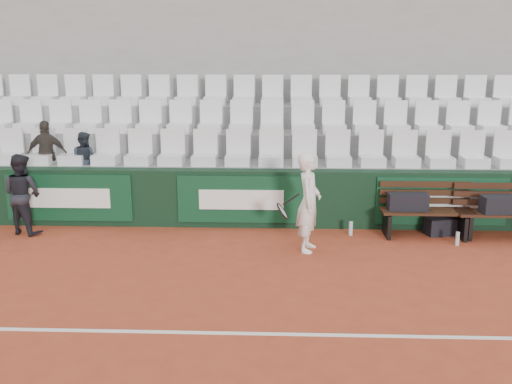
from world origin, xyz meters
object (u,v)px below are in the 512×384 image
at_px(water_bottle_near, 351,228).
at_px(sports_bag_ground, 440,226).
at_px(bench_left, 426,223).
at_px(sports_bag_right, 500,204).
at_px(tennis_player, 309,202).
at_px(bench_right, 502,225).
at_px(sports_bag_left, 408,202).
at_px(spectator_c, 83,135).
at_px(ball_kid, 22,194).
at_px(spectator_b, 45,130).
at_px(water_bottle_far, 457,239).

bearing_deg(water_bottle_near, sports_bag_ground, 3.79).
height_order(bench_left, water_bottle_near, bench_left).
xyz_separation_m(sports_bag_right, tennis_player, (-3.12, -0.64, 0.17)).
distance_m(bench_right, tennis_player, 3.32).
bearing_deg(water_bottle_near, sports_bag_left, 0.27).
bearing_deg(sports_bag_ground, bench_right, -10.71).
distance_m(sports_bag_ground, water_bottle_near, 1.50).
xyz_separation_m(sports_bag_left, spectator_c, (-5.68, 0.98, 0.93)).
distance_m(water_bottle_near, ball_kid, 5.51).
bearing_deg(bench_right, tennis_player, -167.85).
distance_m(bench_right, ball_kid, 7.94).
xyz_separation_m(ball_kid, spectator_c, (0.72, 1.07, 0.84)).
bearing_deg(spectator_c, sports_bag_ground, -171.24).
bearing_deg(ball_kid, sports_bag_right, -159.79).
bearing_deg(spectator_c, water_bottle_near, -174.88).
height_order(sports_bag_left, spectator_b, spectator_b).
relative_size(tennis_player, spectator_c, 1.48).
bearing_deg(sports_bag_ground, tennis_player, -158.97).
bearing_deg(water_bottle_far, water_bottle_near, 164.15).
distance_m(sports_bag_left, water_bottle_far, 0.97).
xyz_separation_m(sports_bag_ground, water_bottle_far, (0.12, -0.56, -0.03)).
relative_size(sports_bag_left, spectator_c, 0.62).
relative_size(sports_bag_right, sports_bag_ground, 1.26).
distance_m(bench_right, water_bottle_near, 2.45).
height_order(water_bottle_far, spectator_c, spectator_c).
relative_size(water_bottle_near, ball_kid, 0.17).
bearing_deg(water_bottle_far, tennis_player, -172.62).
bearing_deg(tennis_player, water_bottle_near, 45.46).
bearing_deg(sports_bag_left, water_bottle_far, -33.34).
xyz_separation_m(tennis_player, ball_kid, (-4.73, 0.69, -0.08)).
bearing_deg(sports_bag_left, water_bottle_near, -179.73).
bearing_deg(bench_left, ball_kid, -179.40).
height_order(water_bottle_near, spectator_b, spectator_b).
bearing_deg(sports_bag_ground, sports_bag_left, -170.78).
distance_m(water_bottle_near, spectator_c, 5.06).
bearing_deg(sports_bag_ground, water_bottle_far, -77.85).
bearing_deg(bench_right, sports_bag_right, -149.86).
xyz_separation_m(bench_right, tennis_player, (-3.20, -0.69, 0.53)).
distance_m(sports_bag_left, water_bottle_near, 1.03).
relative_size(bench_left, bench_right, 1.00).
height_order(sports_bag_left, tennis_player, tennis_player).
relative_size(sports_bag_ground, tennis_player, 0.31).
relative_size(sports_bag_left, ball_kid, 0.47).
bearing_deg(sports_bag_left, bench_right, -3.12).
relative_size(sports_bag_right, tennis_player, 0.39).
xyz_separation_m(bench_left, tennis_player, (-2.00, -0.76, 0.53)).
bearing_deg(water_bottle_near, sports_bag_right, -3.02).
xyz_separation_m(sports_bag_left, water_bottle_near, (-0.91, -0.00, -0.47)).
distance_m(sports_bag_left, spectator_b, 6.51).
relative_size(sports_bag_left, sports_bag_right, 1.06).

